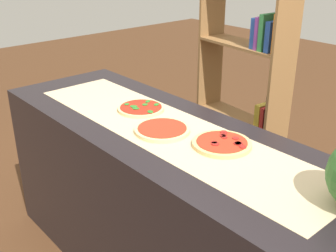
% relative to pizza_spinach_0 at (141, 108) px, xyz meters
% --- Properties ---
extents(counter, '(2.13, 0.69, 0.90)m').
position_rel_pizza_spinach_0_xyz_m(counter, '(0.28, -0.06, -0.46)').
color(counter, black).
rests_on(counter, ground_plane).
extents(parchment_paper, '(1.74, 0.42, 0.00)m').
position_rel_pizza_spinach_0_xyz_m(parchment_paper, '(0.28, -0.06, -0.01)').
color(parchment_paper, tan).
rests_on(parchment_paper, counter).
extents(pizza_spinach_0, '(0.24, 0.24, 0.02)m').
position_rel_pizza_spinach_0_xyz_m(pizza_spinach_0, '(0.00, 0.00, 0.00)').
color(pizza_spinach_0, '#E5C17F').
rests_on(pizza_spinach_0, parchment_paper).
extents(pizza_plain_1, '(0.26, 0.26, 0.02)m').
position_rel_pizza_spinach_0_xyz_m(pizza_plain_1, '(0.28, -0.09, 0.00)').
color(pizza_plain_1, '#E5C17F').
rests_on(pizza_plain_1, parchment_paper).
extents(pizza_pepperoni_2, '(0.26, 0.26, 0.02)m').
position_rel_pizza_spinach_0_xyz_m(pizza_pepperoni_2, '(0.56, 0.01, 0.00)').
color(pizza_pepperoni_2, '#DBB26B').
rests_on(pizza_pepperoni_2, parchment_paper).
extents(bookshelf, '(0.72, 0.30, 1.62)m').
position_rel_pizza_spinach_0_xyz_m(bookshelf, '(-0.04, 0.97, -0.17)').
color(bookshelf, brown).
rests_on(bookshelf, ground_plane).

